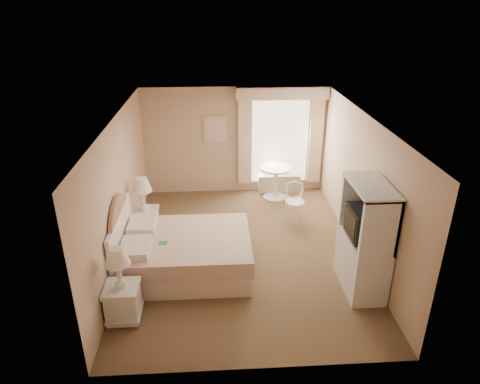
{
  "coord_description": "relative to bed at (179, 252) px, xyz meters",
  "views": [
    {
      "loc": [
        -0.47,
        -6.72,
        4.28
      ],
      "look_at": [
        -0.03,
        0.3,
        1.07
      ],
      "focal_mm": 32.0,
      "sensor_mm": 36.0,
      "label": 1
    }
  ],
  "objects": [
    {
      "name": "nightstand_near",
      "position": [
        -0.72,
        -1.17,
        0.08
      ],
      "size": [
        0.49,
        0.49,
        1.18
      ],
      "color": "silver",
      "rests_on": "room"
    },
    {
      "name": "room",
      "position": [
        1.12,
        0.53,
        0.89
      ],
      "size": [
        4.21,
        5.51,
        2.51
      ],
      "color": "brown",
      "rests_on": "ground"
    },
    {
      "name": "nightstand_far",
      "position": [
        -0.72,
        1.16,
        0.11
      ],
      "size": [
        0.51,
        0.51,
        1.24
      ],
      "color": "silver",
      "rests_on": "room"
    },
    {
      "name": "armoire",
      "position": [
        2.93,
        -0.63,
        0.39
      ],
      "size": [
        0.54,
        1.09,
        1.81
      ],
      "color": "silver",
      "rests_on": "room"
    },
    {
      "name": "round_table",
      "position": [
        2.03,
        2.82,
        0.14
      ],
      "size": [
        0.71,
        0.71,
        0.76
      ],
      "color": "white",
      "rests_on": "room"
    },
    {
      "name": "window",
      "position": [
        2.17,
        3.18,
        0.98
      ],
      "size": [
        2.05,
        0.22,
        2.51
      ],
      "color": "white",
      "rests_on": "room"
    },
    {
      "name": "framed_art",
      "position": [
        0.67,
        3.24,
        1.19
      ],
      "size": [
        0.52,
        0.04,
        0.62
      ],
      "color": "#D3B982",
      "rests_on": "room"
    },
    {
      "name": "bed",
      "position": [
        0.0,
        0.0,
        0.0
      ],
      "size": [
        2.17,
        1.71,
        1.51
      ],
      "color": "#DFA990",
      "rests_on": "room"
    },
    {
      "name": "cafe_chair",
      "position": [
        2.28,
        1.74,
        0.12
      ],
      "size": [
        0.41,
        0.41,
        0.83
      ],
      "rotation": [
        0.0,
        0.0,
        0.02
      ],
      "color": "white",
      "rests_on": "room"
    }
  ]
}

